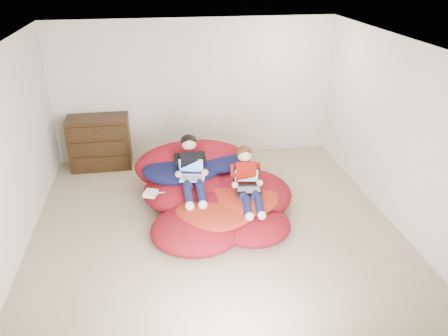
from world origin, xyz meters
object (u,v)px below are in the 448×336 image
dresser (100,142)px  laptop_black (248,183)px  younger_boy (247,178)px  laptop_white (192,173)px  beanbag_pile (211,191)px  older_boy (191,167)px

dresser → laptop_black: size_ratio=2.56×
younger_boy → laptop_black: bearing=-90.0°
dresser → younger_boy: size_ratio=1.07×
younger_boy → laptop_white: bearing=158.7°
dresser → beanbag_pile: dresser is taller
laptop_white → older_boy: bearing=90.0°
dresser → older_boy: bearing=-49.1°
younger_boy → beanbag_pile: bearing=143.9°
beanbag_pile → older_boy: 0.50m
beanbag_pile → younger_boy: 0.69m
older_boy → laptop_white: (0.00, -0.08, -0.05)m
younger_boy → older_boy: bearing=153.8°
older_boy → laptop_white: older_boy is taller
younger_boy → laptop_black: size_ratio=2.40×
younger_boy → laptop_black: 0.07m
older_boy → laptop_black: 0.86m
beanbag_pile → laptop_white: laptop_white is taller
older_boy → laptop_black: older_boy is taller
dresser → beanbag_pile: size_ratio=0.43×
dresser → younger_boy: bearing=-42.9°
older_boy → laptop_black: bearing=-28.2°
older_boy → laptop_black: (0.75, -0.40, -0.12)m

